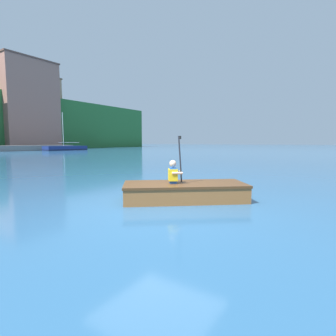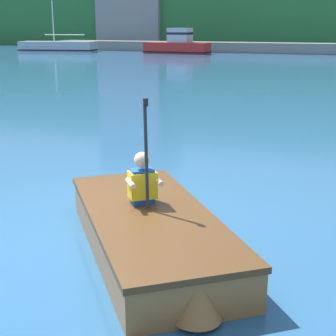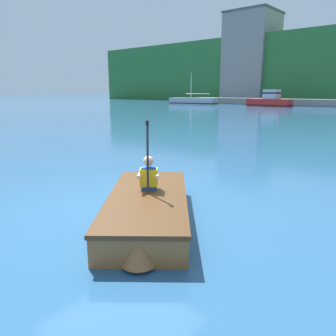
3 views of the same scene
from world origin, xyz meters
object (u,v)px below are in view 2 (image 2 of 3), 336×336
(moored_boat_dock_center_far, at_px, (178,45))
(person_paddler, at_px, (143,181))
(moored_boat_dock_center_near, at_px, (58,47))
(rowboat_foreground, at_px, (151,231))

(moored_boat_dock_center_far, bearing_deg, person_paddler, -69.20)
(moored_boat_dock_center_near, height_order, rowboat_foreground, moored_boat_dock_center_near)
(moored_boat_dock_center_near, distance_m, person_paddler, 45.20)
(moored_boat_dock_center_far, bearing_deg, moored_boat_dock_center_near, -177.46)
(rowboat_foreground, relative_size, person_paddler, 2.65)
(rowboat_foreground, bearing_deg, moored_boat_dock_center_far, 110.95)
(moored_boat_dock_center_near, relative_size, person_paddler, 6.29)
(rowboat_foreground, distance_m, person_paddler, 0.56)
(moored_boat_dock_center_far, xyz_separation_m, rowboat_foreground, (14.44, -37.72, -0.49))
(moored_boat_dock_center_far, height_order, person_paddler, moored_boat_dock_center_far)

